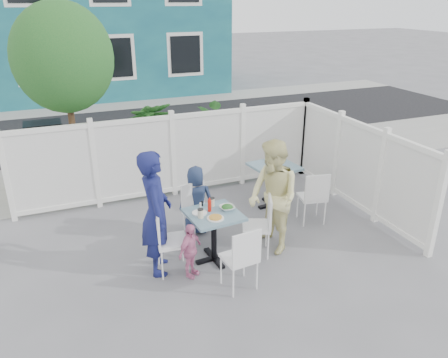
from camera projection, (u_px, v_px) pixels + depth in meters
name	position (u px, v px, depth m)	size (l,w,h in m)	color
ground	(214.00, 257.00, 6.56)	(80.00, 80.00, 0.00)	slate
near_sidewalk	(153.00, 170.00, 9.80)	(24.00, 2.60, 0.01)	gray
street	(123.00, 128.00, 12.96)	(24.00, 5.00, 0.01)	black
far_sidewalk	(108.00, 106.00, 15.61)	(24.00, 1.60, 0.01)	gray
building	(74.00, 13.00, 17.17)	(11.00, 6.00, 6.00)	#155164
fence_back	(173.00, 157.00, 8.34)	(5.86, 0.08, 1.60)	white
fence_right	(357.00, 167.00, 7.82)	(0.08, 3.66, 1.60)	white
tree	(63.00, 58.00, 7.82)	(1.80, 1.62, 3.59)	#382316
utility_cabinet	(47.00, 154.00, 8.99)	(0.66, 0.47, 1.22)	yellow
potted_shrub_a	(153.00, 143.00, 8.83)	(0.97, 0.97, 1.73)	#1A541F
potted_shrub_b	(233.00, 140.00, 9.38)	(1.37, 1.19, 1.53)	#1A541F
main_table	(214.00, 224.00, 6.26)	(0.78, 0.78, 0.77)	#43677F
spare_table	(274.00, 175.00, 7.93)	(0.84, 0.84, 0.80)	#43677F
chair_left	(166.00, 236.00, 6.00)	(0.47, 0.48, 0.97)	white
chair_right	(262.00, 221.00, 6.45)	(0.54, 0.55, 0.94)	white
chair_back	(197.00, 207.00, 6.90)	(0.48, 0.47, 0.91)	white
chair_near	(242.00, 255.00, 5.62)	(0.46, 0.44, 0.92)	white
chair_spare	(314.00, 194.00, 7.32)	(0.50, 0.49, 0.94)	white
man	(156.00, 213.00, 5.93)	(0.65, 0.43, 1.79)	#161A53
woman	(273.00, 197.00, 6.45)	(0.84, 0.66, 1.74)	#D4C94A
boy	(196.00, 200.00, 7.06)	(0.56, 0.36, 1.14)	#1E2B4A
toddler	(190.00, 251.00, 5.96)	(0.47, 0.20, 0.80)	pink
plate_main	(215.00, 218.00, 6.04)	(0.24, 0.24, 0.02)	white
plate_side	(200.00, 213.00, 6.19)	(0.22, 0.22, 0.01)	white
salad_bowl	(227.00, 208.00, 6.30)	(0.21, 0.21, 0.05)	white
coffee_cup_a	(201.00, 214.00, 6.05)	(0.08, 0.08, 0.12)	beige
coffee_cup_b	(212.00, 202.00, 6.39)	(0.08, 0.08, 0.12)	beige
ketchup_bottle	(210.00, 206.00, 6.23)	(0.05, 0.05, 0.17)	red
salt_shaker	(200.00, 205.00, 6.36)	(0.03, 0.03, 0.07)	white
pepper_shaker	(202.00, 204.00, 6.40)	(0.03, 0.03, 0.07)	black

